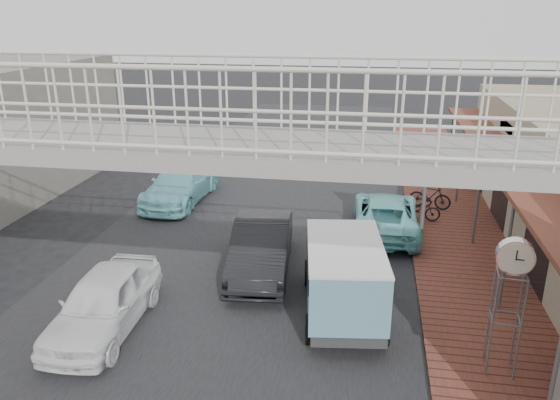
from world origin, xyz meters
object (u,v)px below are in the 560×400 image
at_px(motorcycle_far, 430,196).
at_px(motorcycle_near, 418,209).
at_px(arrow_sign, 458,167).
at_px(angkot_curb, 386,214).
at_px(white_hatchback, 104,302).
at_px(street_clock, 514,263).
at_px(angkot_far, 181,184).
at_px(dark_sedan, 261,247).
at_px(angkot_van, 344,269).

bearing_deg(motorcycle_far, motorcycle_near, 173.75).
height_order(motorcycle_near, arrow_sign, arrow_sign).
bearing_deg(arrow_sign, motorcycle_far, 103.60).
bearing_deg(angkot_curb, arrow_sign, 133.21).
xyz_separation_m(white_hatchback, angkot_curb, (6.43, 6.96, -0.06)).
height_order(angkot_curb, street_clock, street_clock).
bearing_deg(street_clock, angkot_far, 143.68).
bearing_deg(motorcycle_far, street_clock, -161.55).
relative_size(motorcycle_near, street_clock, 0.53).
distance_m(dark_sedan, angkot_curb, 4.90).
bearing_deg(arrow_sign, white_hatchback, -137.69).
distance_m(angkot_far, street_clock, 13.50).
distance_m(angkot_curb, motorcycle_near, 1.47).
distance_m(angkot_van, motorcycle_near, 6.77).
height_order(angkot_far, arrow_sign, arrow_sign).
height_order(angkot_curb, arrow_sign, arrow_sign).
xyz_separation_m(angkot_van, street_clock, (3.26, -1.77, 1.27)).
bearing_deg(arrow_sign, angkot_van, -118.80).
relative_size(white_hatchback, angkot_van, 0.98).
xyz_separation_m(angkot_van, arrow_sign, (2.89, 3.48, 1.65)).
bearing_deg(motorcycle_far, angkot_van, 175.75).
bearing_deg(motorcycle_near, arrow_sign, -167.08).
bearing_deg(street_clock, arrow_sign, 100.07).
xyz_separation_m(white_hatchback, angkot_far, (-1.28, 8.80, -0.01)).
height_order(dark_sedan, street_clock, street_clock).
relative_size(white_hatchback, angkot_far, 0.86).
distance_m(white_hatchback, motorcycle_near, 10.93).
bearing_deg(motorcycle_far, dark_sedan, 153.61).
relative_size(angkot_far, motorcycle_far, 3.09).
xyz_separation_m(motorcycle_near, motorcycle_far, (0.52, 1.33, 0.05)).
relative_size(white_hatchback, arrow_sign, 1.18).
bearing_deg(white_hatchback, street_clock, -3.01).
height_order(angkot_curb, angkot_van, angkot_van).
bearing_deg(dark_sedan, angkot_van, -44.76).
bearing_deg(angkot_far, motorcycle_near, -3.07).
height_order(white_hatchback, motorcycle_far, white_hatchback).
xyz_separation_m(white_hatchback, arrow_sign, (8.24, 5.04, 2.17)).
distance_m(dark_sedan, angkot_van, 3.11).
height_order(dark_sedan, motorcycle_near, dark_sedan).
distance_m(dark_sedan, angkot_far, 6.79).
distance_m(angkot_curb, angkot_far, 7.92).
bearing_deg(angkot_van, motorcycle_near, 63.64).
xyz_separation_m(dark_sedan, angkot_far, (-4.24, 5.31, -0.05)).
distance_m(angkot_van, arrow_sign, 4.81).
height_order(motorcycle_far, street_clock, street_clock).
height_order(angkot_curb, motorcycle_far, angkot_curb).
height_order(white_hatchback, dark_sedan, dark_sedan).
relative_size(white_hatchback, angkot_curb, 0.89).
height_order(dark_sedan, angkot_far, dark_sedan).
xyz_separation_m(motorcycle_near, street_clock, (1.09, -8.14, 1.98)).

